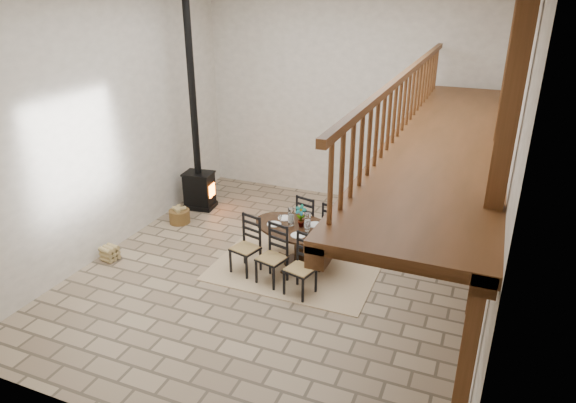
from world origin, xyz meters
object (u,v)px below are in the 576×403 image
at_px(wood_stove, 198,163).
at_px(log_basket, 180,216).
at_px(log_stack, 110,253).
at_px(dining_table, 295,247).

distance_m(wood_stove, log_basket, 1.32).
xyz_separation_m(log_basket, log_stack, (-0.30, -1.94, -0.02)).
height_order(wood_stove, log_stack, wood_stove).
xyz_separation_m(wood_stove, log_stack, (-0.29, -2.85, -0.97)).
bearing_deg(dining_table, log_basket, 179.80).
relative_size(log_basket, log_stack, 1.38).
bearing_deg(log_basket, dining_table, -14.70).
bearing_deg(log_stack, dining_table, 18.41).
bearing_deg(wood_stove, log_basket, -95.46).
distance_m(dining_table, log_stack, 3.59).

